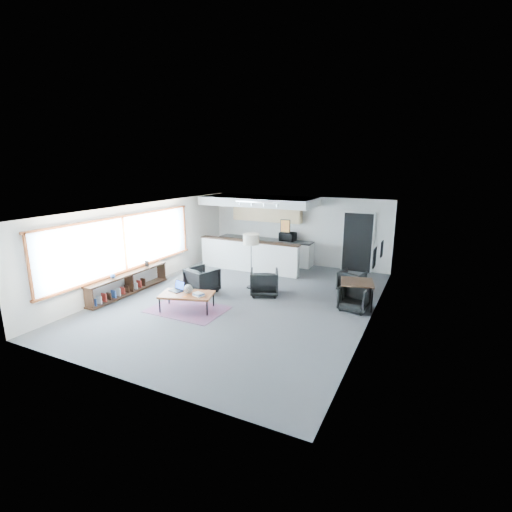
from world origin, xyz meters
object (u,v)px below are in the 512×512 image
at_px(microwave, 288,236).
at_px(laptop, 178,288).
at_px(book_stack, 199,294).
at_px(armchair_left, 202,279).
at_px(dining_chair_near, 354,299).
at_px(coffee_table, 187,295).
at_px(ceramic_pot, 188,289).
at_px(dining_chair_far, 352,282).
at_px(floor_lamp, 251,241).
at_px(dining_table, 357,284).
at_px(armchair_right, 264,281).

bearing_deg(microwave, laptop, -96.38).
relative_size(book_stack, armchair_left, 0.38).
bearing_deg(armchair_left, book_stack, 138.80).
bearing_deg(armchair_left, dining_chair_near, -154.38).
distance_m(coffee_table, ceramic_pot, 0.16).
relative_size(armchair_left, microwave, 1.42).
distance_m(coffee_table, dining_chair_far, 4.96).
relative_size(coffee_table, floor_lamp, 0.90).
xyz_separation_m(laptop, ceramic_pot, (0.38, -0.07, 0.05)).
bearing_deg(armchair_left, microwave, -87.64).
height_order(floor_lamp, dining_chair_far, floor_lamp).
bearing_deg(dining_table, laptop, -154.12).
bearing_deg(dining_chair_far, floor_lamp, 31.91).
distance_m(armchair_left, microwave, 4.30).
xyz_separation_m(armchair_right, dining_chair_far, (2.28, 1.41, -0.11)).
xyz_separation_m(book_stack, floor_lamp, (0.34, 2.36, 1.00)).
xyz_separation_m(armchair_right, dining_chair_near, (2.64, -0.04, -0.10)).
bearing_deg(dining_chair_far, armchair_right, 44.48).
bearing_deg(microwave, armchair_left, -100.54).
distance_m(coffee_table, armchair_left, 1.41).
height_order(armchair_right, dining_chair_near, armchair_right).
bearing_deg(armchair_left, dining_table, -150.74).
xyz_separation_m(dining_table, dining_chair_near, (-0.00, -0.29, -0.34)).
bearing_deg(dining_chair_far, ceramic_pot, 55.64).
height_order(laptop, floor_lamp, floor_lamp).
bearing_deg(laptop, coffee_table, -3.14).
bearing_deg(dining_chair_near, armchair_left, -167.20).
bearing_deg(coffee_table, dining_chair_near, 8.32).
distance_m(laptop, book_stack, 0.74).
relative_size(laptop, microwave, 0.71).
bearing_deg(coffee_table, armchair_left, 89.91).
height_order(armchair_left, dining_chair_far, armchair_left).
bearing_deg(coffee_table, dining_table, 11.58).
relative_size(armchair_left, dining_table, 0.82).
relative_size(book_stack, dining_chair_far, 0.53).
xyz_separation_m(coffee_table, armchair_left, (-0.42, 1.34, 0.00)).
bearing_deg(armchair_right, dining_chair_far, -173.15).
bearing_deg(coffee_table, ceramic_pot, 42.76).
bearing_deg(armchair_right, floor_lamp, -57.14).
bearing_deg(laptop, microwave, 91.74).
bearing_deg(laptop, floor_lamp, 77.85).
xyz_separation_m(laptop, armchair_right, (1.71, 1.87, -0.11)).
bearing_deg(ceramic_pot, book_stack, -5.25).
height_order(coffee_table, armchair_left, armchair_left).
bearing_deg(dining_table, book_stack, -148.57).
xyz_separation_m(armchair_left, dining_table, (4.41, 0.87, 0.23)).
height_order(laptop, armchair_right, armchair_right).
bearing_deg(microwave, book_stack, -88.55).
distance_m(armchair_right, dining_table, 2.67).
relative_size(coffee_table, ceramic_pot, 6.27).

